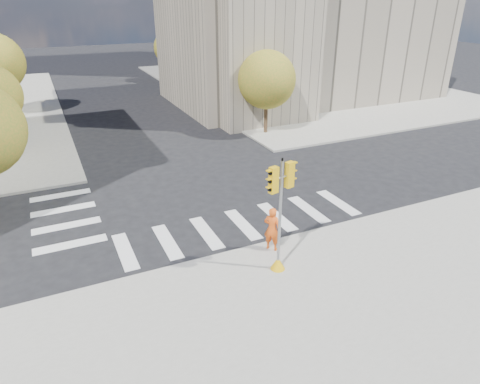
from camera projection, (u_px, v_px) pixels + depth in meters
name	position (u px, v px, depth m)	size (l,w,h in m)	color
ground	(227.00, 206.00, 21.46)	(160.00, 160.00, 0.00)	black
sidewalk_near	(379.00, 359.00, 12.38)	(30.00, 14.00, 0.15)	gray
sidewalk_far_right	(295.00, 84.00, 50.47)	(28.00, 40.00, 0.15)	gray
civic_building	(298.00, 22.00, 40.09)	(26.00, 16.00, 19.39)	gray
tree_re_near	(267.00, 80.00, 30.85)	(4.20, 4.20, 6.16)	#382616
tree_re_mid	(207.00, 56.00, 40.58)	(4.60, 4.60, 6.66)	#382616
tree_re_far	(171.00, 48.00, 50.65)	(4.00, 4.00, 5.88)	#382616
lamp_near	(249.00, 64.00, 34.10)	(0.35, 0.18, 8.11)	black
lamp_far	(191.00, 47.00, 45.61)	(0.35, 0.18, 8.11)	black
traffic_signal	(280.00, 225.00, 15.54)	(1.08, 0.56, 4.50)	#DBA50B
photographer	(272.00, 229.00, 17.21)	(0.69, 0.45, 1.89)	#DF5215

